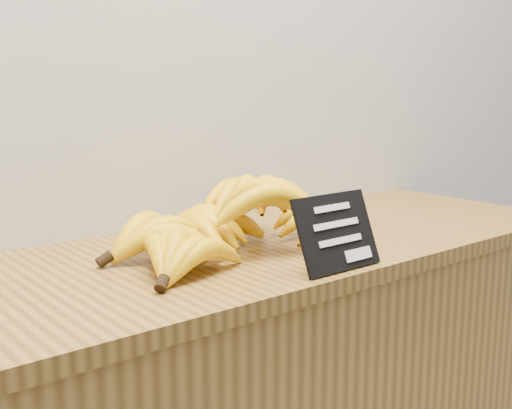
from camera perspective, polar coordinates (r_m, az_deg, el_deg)
The scene contains 3 objects.
counter_top at distance 1.25m, azimuth -1.44°, elevation -4.39°, with size 1.58×0.54×0.03m, color olive.
chalkboard_sign at distance 1.10m, azimuth 7.21°, elevation -2.47°, with size 0.17×0.01×0.13m, color black.
banana_pile at distance 1.21m, azimuth -2.42°, elevation -1.52°, with size 0.57×0.35×0.13m.
Camera 1 is at (-0.85, 1.79, 1.24)m, focal length 45.00 mm.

